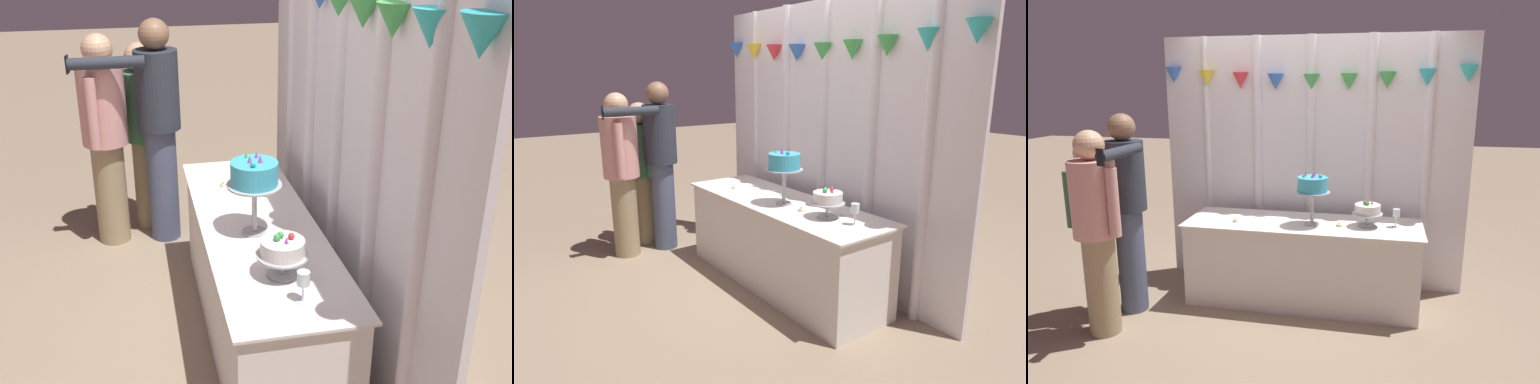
{
  "view_description": "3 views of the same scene",
  "coord_description": "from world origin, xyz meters",
  "views": [
    {
      "loc": [
        3.17,
        -0.58,
        2.4
      ],
      "look_at": [
        -0.01,
        0.09,
        0.96
      ],
      "focal_mm": 44.14,
      "sensor_mm": 36.0,
      "label": 1
    },
    {
      "loc": [
        2.95,
        -2.16,
        1.8
      ],
      "look_at": [
        -0.08,
        0.04,
        0.83
      ],
      "focal_mm": 31.98,
      "sensor_mm": 36.0,
      "label": 2
    },
    {
      "loc": [
        0.65,
        -3.79,
        1.96
      ],
      "look_at": [
        -0.19,
        0.19,
        1.01
      ],
      "focal_mm": 32.36,
      "sensor_mm": 36.0,
      "label": 3
    }
  ],
  "objects": [
    {
      "name": "tealight_far_left",
      "position": [
        -0.59,
        -0.01,
        0.77
      ],
      "size": [
        0.04,
        0.04,
        0.04
      ],
      "color": "beige",
      "rests_on": "cake_table"
    },
    {
      "name": "guest_girl_blue_dress",
      "position": [
        -1.44,
        -0.37,
        0.97
      ],
      "size": [
        0.45,
        0.83,
        1.73
      ],
      "color": "#4C5675",
      "rests_on": "ground_plane"
    },
    {
      "name": "draped_curtain",
      "position": [
        0.03,
        0.57,
        1.27
      ],
      "size": [
        2.92,
        0.16,
        2.41
      ],
      "color": "white",
      "rests_on": "ground_plane"
    },
    {
      "name": "wine_glass",
      "position": [
        0.81,
        0.14,
        0.88
      ],
      "size": [
        0.06,
        0.06,
        0.16
      ],
      "color": "silver",
      "rests_on": "cake_table"
    },
    {
      "name": "cake_table",
      "position": [
        0.0,
        0.1,
        0.38
      ],
      "size": [
        2.09,
        0.67,
        0.76
      ],
      "color": "white",
      "rests_on": "ground_plane"
    },
    {
      "name": "ground_plane",
      "position": [
        0.0,
        0.0,
        0.0
      ],
      "size": [
        24.0,
        24.0,
        0.0
      ],
      "primitive_type": "plane",
      "color": "gray"
    },
    {
      "name": "guest_man_dark_suit",
      "position": [
        -1.69,
        -0.47,
        0.84
      ],
      "size": [
        0.47,
        0.33,
        1.52
      ],
      "color": "#9E8966",
      "rests_on": "ground_plane"
    },
    {
      "name": "tealight_near_left",
      "position": [
        0.33,
        0.04,
        0.77
      ],
      "size": [
        0.05,
        0.05,
        0.04
      ],
      "color": "beige",
      "rests_on": "cake_table"
    },
    {
      "name": "guest_man_pink_jacket",
      "position": [
        -1.47,
        -0.77,
        0.89
      ],
      "size": [
        0.49,
        0.43,
        1.64
      ],
      "color": "#9E8966",
      "rests_on": "ground_plane"
    },
    {
      "name": "cake_display_nearleft",
      "position": [
        0.09,
        0.06,
        1.1
      ],
      "size": [
        0.31,
        0.31,
        0.47
      ],
      "color": "#B2B2B7",
      "rests_on": "cake_table"
    },
    {
      "name": "cake_display_nearright",
      "position": [
        0.57,
        0.1,
        0.9
      ],
      "size": [
        0.26,
        0.26,
        0.23
      ],
      "color": "#B2B2B7",
      "rests_on": "cake_table"
    }
  ]
}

